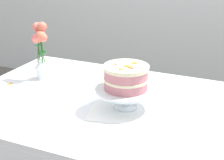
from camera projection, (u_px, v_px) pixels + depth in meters
name	position (u px, v px, depth m)	size (l,w,h in m)	color
dining_table	(101.00, 118.00, 1.71)	(1.40, 1.00, 0.74)	white
linen_napkin	(125.00, 108.00, 1.61)	(0.32, 0.32, 0.00)	white
cake_stand	(126.00, 92.00, 1.58)	(0.29, 0.29, 0.10)	silver
layer_cake	(126.00, 77.00, 1.55)	(0.21, 0.21, 0.12)	#CC7A84
flower_vase	(41.00, 49.00, 1.91)	(0.10, 0.09, 0.33)	silver
loose_petal_0	(10.00, 84.00, 1.89)	(0.04, 0.02, 0.00)	orange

